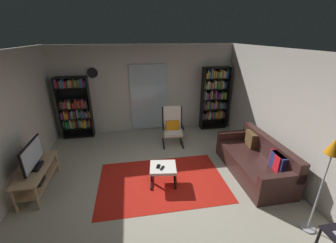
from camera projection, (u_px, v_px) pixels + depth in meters
The scene contains 16 objects.
ground_plane at pixel (159, 186), 4.35m from camera, with size 7.02×7.02×0.00m, color #A6A08E.
wall_back at pixel (145, 89), 6.50m from camera, with size 5.60×0.06×2.60m, color beige.
wall_right at pixel (291, 118), 4.29m from camera, with size 0.06×6.00×2.60m, color beige.
glass_door_panel at pixel (149, 98), 6.55m from camera, with size 1.10×0.01×2.00m, color silver.
area_rug at pixel (162, 181), 4.48m from camera, with size 2.59×1.71×0.01m, color red.
tv_stand at pixel (37, 176), 4.14m from camera, with size 0.45×1.27×0.49m.
television at pixel (33, 157), 4.00m from camera, with size 0.20×0.84×0.53m.
bookshelf_near_tv at pixel (75, 107), 6.13m from camera, with size 0.86×0.30×1.79m.
bookshelf_near_sofa at pixel (214, 96), 6.69m from camera, with size 0.82×0.30×1.95m.
leather_sofa at pixel (256, 161), 4.64m from camera, with size 0.86×1.94×0.80m.
lounge_armchair at pixel (172, 125), 5.91m from camera, with size 0.62×0.70×1.02m.
ottoman at pixel (163, 169), 4.34m from camera, with size 0.58×0.54×0.39m.
tv_remote at pixel (162, 168), 4.24m from camera, with size 0.04×0.14×0.02m, color black.
cell_phone at pixel (158, 166), 4.30m from camera, with size 0.07×0.14×0.01m, color black.
floor_lamp_by_sofa at pixel (332, 156), 2.90m from camera, with size 0.22×0.22×1.62m.
wall_clock at pixel (92, 73), 5.99m from camera, with size 0.29×0.03×0.29m.
Camera 1 is at (-0.42, -3.51, 2.86)m, focal length 22.91 mm.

